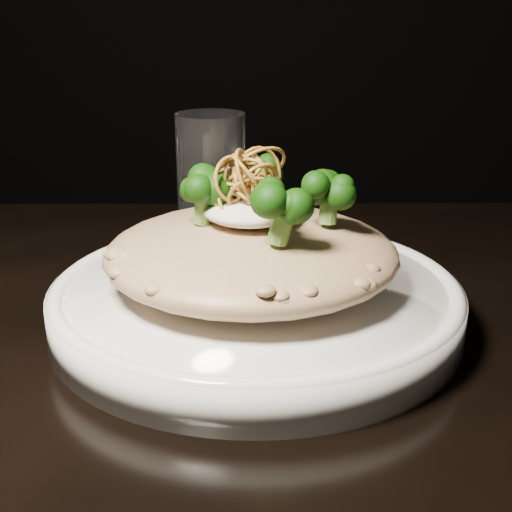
{
  "coord_description": "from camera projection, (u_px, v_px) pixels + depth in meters",
  "views": [
    {
      "loc": [
        -0.07,
        -0.43,
        0.99
      ],
      "look_at": [
        -0.07,
        0.06,
        0.81
      ],
      "focal_mm": 50.0,
      "sensor_mm": 36.0,
      "label": 1
    }
  ],
  "objects": [
    {
      "name": "shallots",
      "position": [
        248.0,
        173.0,
        0.51
      ],
      "size": [
        0.06,
        0.06,
        0.04
      ],
      "primitive_type": null,
      "color": "brown",
      "rests_on": "cheese"
    },
    {
      "name": "table",
      "position": [
        348.0,
        463.0,
        0.52
      ],
      "size": [
        1.1,
        0.8,
        0.75
      ],
      "color": "black",
      "rests_on": "ground"
    },
    {
      "name": "broccoli",
      "position": [
        258.0,
        184.0,
        0.51
      ],
      "size": [
        0.16,
        0.16,
        0.06
      ],
      "primitive_type": null,
      "color": "black",
      "rests_on": "risotto"
    },
    {
      "name": "risotto",
      "position": [
        251.0,
        253.0,
        0.53
      ],
      "size": [
        0.22,
        0.22,
        0.05
      ],
      "primitive_type": "ellipsoid",
      "color": "brown",
      "rests_on": "plate"
    },
    {
      "name": "drinking_glass",
      "position": [
        211.0,
        175.0,
        0.74
      ],
      "size": [
        0.07,
        0.07,
        0.13
      ],
      "primitive_type": "cylinder",
      "rotation": [
        0.0,
        0.0,
        0.05
      ],
      "color": "silver",
      "rests_on": "table"
    },
    {
      "name": "cheese",
      "position": [
        250.0,
        210.0,
        0.52
      ],
      "size": [
        0.07,
        0.07,
        0.02
      ],
      "primitive_type": "ellipsoid",
      "color": "white",
      "rests_on": "risotto"
    },
    {
      "name": "plate",
      "position": [
        256.0,
        304.0,
        0.54
      ],
      "size": [
        0.31,
        0.31,
        0.03
      ],
      "primitive_type": "cylinder",
      "color": "white",
      "rests_on": "table"
    }
  ]
}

